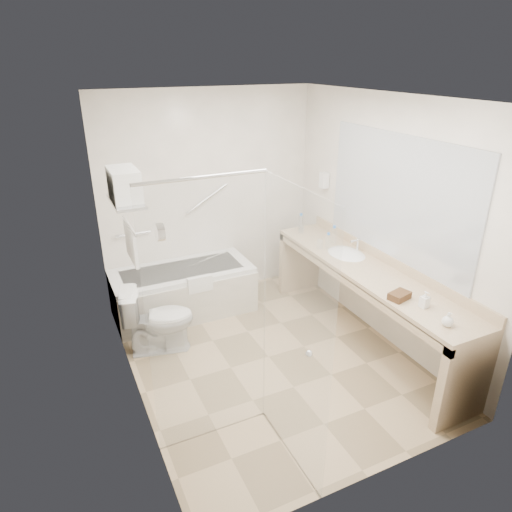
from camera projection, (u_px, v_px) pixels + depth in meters
name	position (u px, v px, depth m)	size (l,w,h in m)	color
floor	(269.00, 357.00, 4.63)	(3.20, 3.20, 0.00)	tan
ceiling	(272.00, 97.00, 3.63)	(2.60, 3.20, 0.10)	silver
wall_back	(210.00, 197.00, 5.45)	(2.60, 0.10, 2.50)	silver
wall_front	(388.00, 331.00, 2.81)	(2.60, 0.10, 2.50)	silver
wall_left	(124.00, 269.00, 3.62)	(0.10, 3.20, 2.50)	silver
wall_right	(384.00, 222.00, 4.64)	(0.10, 3.20, 2.50)	silver
bathtub	(183.00, 291.00, 5.35)	(1.60, 0.73, 0.59)	silver
grab_bar_short	(133.00, 234.00, 5.17)	(0.03, 0.03, 0.40)	silver
grab_bar_long	(207.00, 199.00, 5.40)	(0.03, 0.03, 0.60)	silver
shower_enclosure	(249.00, 327.00, 3.19)	(0.96, 0.91, 2.11)	silver
towel_shelf	(125.00, 195.00, 3.76)	(0.24, 0.55, 0.81)	silver
vanity_counter	(365.00, 287.00, 4.65)	(0.55, 2.70, 0.95)	tan
sink	(346.00, 256.00, 4.92)	(0.40, 0.52, 0.14)	silver
faucet	(358.00, 245.00, 4.93)	(0.03, 0.03, 0.14)	silver
mirror	(397.00, 198.00, 4.39)	(0.02, 2.00, 1.20)	#AAB0B7
hairdryer_unit	(324.00, 180.00, 5.41)	(0.08, 0.10, 0.18)	silver
toilet	(158.00, 320.00, 4.62)	(0.40, 0.71, 0.70)	silver
amenity_basket	(399.00, 296.00, 3.98)	(0.19, 0.13, 0.06)	#4F351C
soap_bottle_a	(424.00, 304.00, 3.85)	(0.07, 0.15, 0.07)	silver
soap_bottle_b	(448.00, 321.00, 3.58)	(0.09, 0.12, 0.09)	silver
water_bottle_left	(328.00, 242.00, 4.99)	(0.06, 0.06, 0.19)	silver
water_bottle_mid	(334.00, 236.00, 5.13)	(0.07, 0.07, 0.22)	silver
water_bottle_right	(301.00, 222.00, 5.55)	(0.06, 0.06, 0.21)	silver
drinking_glass_near	(320.00, 244.00, 5.03)	(0.07, 0.07, 0.09)	silver
drinking_glass_far	(301.00, 229.00, 5.47)	(0.07, 0.07, 0.09)	silver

